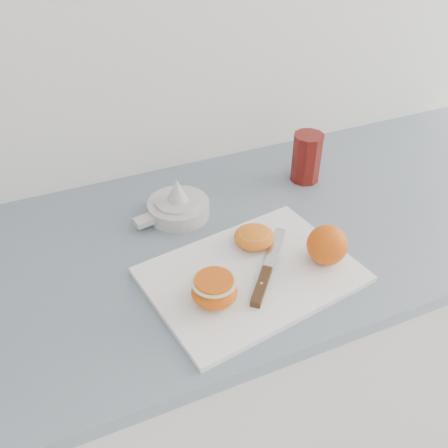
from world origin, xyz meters
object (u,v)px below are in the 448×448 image
object	(u,v)px
cutting_board	(252,275)
citrus_juicer	(178,206)
half_orange	(214,290)
counter	(264,353)
red_tumbler	(306,159)

from	to	relation	value
cutting_board	citrus_juicer	size ratio (longest dim) A/B	2.20
half_orange	citrus_juicer	bearing A→B (deg)	83.61
half_orange	citrus_juicer	xyz separation A→B (m)	(0.03, 0.28, -0.01)
counter	citrus_juicer	world-z (taller)	citrus_juicer
citrus_juicer	red_tumbler	size ratio (longest dim) A/B	1.44
red_tumbler	cutting_board	bearing A→B (deg)	-136.18
counter	citrus_juicer	distance (m)	0.51
half_orange	citrus_juicer	world-z (taller)	citrus_juicer
half_orange	red_tumbler	bearing A→B (deg)	39.43
cutting_board	half_orange	bearing A→B (deg)	-157.44
counter	citrus_juicer	size ratio (longest dim) A/B	13.61
counter	cutting_board	world-z (taller)	cutting_board
half_orange	red_tumbler	size ratio (longest dim) A/B	0.68
counter	half_orange	size ratio (longest dim) A/B	28.94
half_orange	counter	bearing A→B (deg)	39.57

